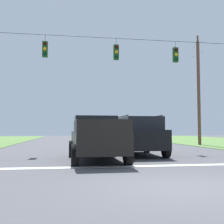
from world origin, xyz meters
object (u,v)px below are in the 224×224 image
object	(u,v)px
distant_car_crossing_white	(120,136)
distant_car_oncoming	(137,135)
overhead_signal_span	(112,84)
pickup_truck	(96,138)
utility_pole_mid_right	(199,89)
suv_black	(138,135)

from	to	relation	value
distant_car_crossing_white	distant_car_oncoming	size ratio (longest dim) A/B	1.00
overhead_signal_span	distant_car_crossing_white	bearing A→B (deg)	76.49
pickup_truck	utility_pole_mid_right	distance (m)	15.51
pickup_truck	utility_pole_mid_right	size ratio (longest dim) A/B	0.55
suv_black	utility_pole_mid_right	distance (m)	12.44
utility_pole_mid_right	pickup_truck	bearing A→B (deg)	-133.09
overhead_signal_span	distant_car_crossing_white	distance (m)	9.86
suv_black	utility_pole_mid_right	bearing A→B (deg)	48.56
distant_car_crossing_white	utility_pole_mid_right	xyz separation A→B (m)	(6.64, -2.76, 4.16)
distant_car_crossing_white	distant_car_oncoming	world-z (taller)	same
overhead_signal_span	utility_pole_mid_right	distance (m)	10.84
overhead_signal_span	distant_car_oncoming	size ratio (longest dim) A/B	4.01
distant_car_oncoming	distant_car_crossing_white	bearing A→B (deg)	-116.94
suv_black	overhead_signal_span	bearing A→B (deg)	110.77
pickup_truck	utility_pole_mid_right	bearing A→B (deg)	46.91
suv_black	utility_pole_mid_right	size ratio (longest dim) A/B	0.49
distant_car_oncoming	pickup_truck	bearing A→B (deg)	-108.68
utility_pole_mid_right	overhead_signal_span	bearing A→B (deg)	-144.61
overhead_signal_span	distant_car_crossing_white	size ratio (longest dim) A/B	4.00
pickup_truck	distant_car_oncoming	xyz separation A→B (m)	(6.69, 19.80, -0.18)
overhead_signal_span	distant_car_oncoming	xyz separation A→B (m)	(5.26, 15.11, -3.36)
utility_pole_mid_right	distant_car_oncoming	bearing A→B (deg)	111.84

